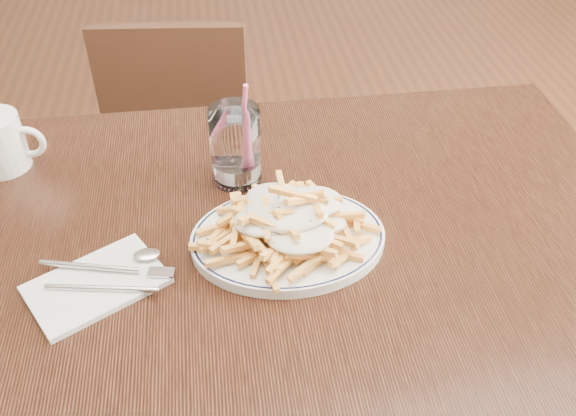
{
  "coord_description": "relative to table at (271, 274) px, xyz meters",
  "views": [
    {
      "loc": [
        -0.07,
        -0.71,
        1.41
      ],
      "look_at": [
        0.03,
        -0.02,
        0.82
      ],
      "focal_mm": 40.0,
      "sensor_mm": 36.0,
      "label": 1
    }
  ],
  "objects": [
    {
      "name": "table",
      "position": [
        0.0,
        0.0,
        0.0
      ],
      "size": [
        1.2,
        0.8,
        0.75
      ],
      "color": "black",
      "rests_on": "ground"
    },
    {
      "name": "chair_far",
      "position": [
        -0.15,
        0.79,
        -0.22
      ],
      "size": [
        0.4,
        0.4,
        0.79
      ],
      "color": "black",
      "rests_on": "ground"
    },
    {
      "name": "fries_plate",
      "position": [
        0.03,
        -0.02,
        0.09
      ],
      "size": [
        0.34,
        0.31,
        0.02
      ],
      "color": "white",
      "rests_on": "table"
    },
    {
      "name": "loaded_fries",
      "position": [
        0.03,
        -0.02,
        0.13
      ],
      "size": [
        0.23,
        0.18,
        0.07
      ],
      "color": "#EDA948",
      "rests_on": "fries_plate"
    },
    {
      "name": "napkin",
      "position": [
        -0.25,
        -0.07,
        0.08
      ],
      "size": [
        0.21,
        0.19,
        0.01
      ],
      "primitive_type": "cube",
      "rotation": [
        0.0,
        0.0,
        0.52
      ],
      "color": "silver",
      "rests_on": "table"
    },
    {
      "name": "cutlery",
      "position": [
        -0.25,
        -0.06,
        0.09
      ],
      "size": [
        0.2,
        0.1,
        0.01
      ],
      "color": "silver",
      "rests_on": "napkin"
    },
    {
      "name": "water_glass",
      "position": [
        -0.04,
        0.16,
        0.14
      ],
      "size": [
        0.08,
        0.08,
        0.18
      ],
      "color": "white",
      "rests_on": "table"
    },
    {
      "name": "coffee_mug",
      "position": [
        -0.43,
        0.25,
        0.13
      ],
      "size": [
        0.12,
        0.09,
        0.1
      ],
      "color": "white",
      "rests_on": "table"
    }
  ]
}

